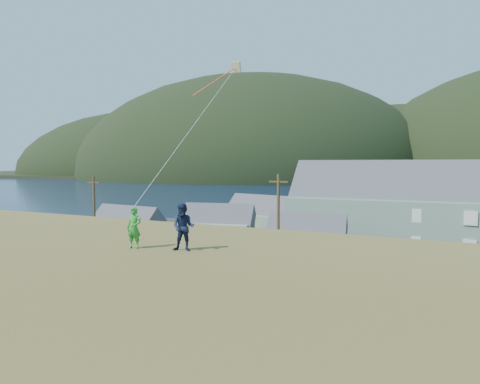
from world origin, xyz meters
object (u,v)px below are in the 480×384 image
lodge (458,212)px  kite_flyer_green (134,228)px  shed_palegreen_far (260,218)px  shed_palegreen_near (218,227)px  shed_teal (123,234)px  kite_flyer_navy (183,227)px  shed_white (306,241)px  wharf (326,222)px

lodge → kite_flyer_green: size_ratio=25.22×
lodge → shed_palegreen_far: lodge is taller
lodge → shed_palegreen_near: lodge is taller
shed_teal → lodge: bearing=30.8°
lodge → kite_flyer_navy: bearing=-104.9°
shed_palegreen_near → kite_flyer_navy: kite_flyer_navy is taller
shed_palegreen_near → kite_flyer_green: 37.41m
lodge → kite_flyer_green: lodge is taller
shed_palegreen_near → shed_white: shed_palegreen_near is taller
shed_palegreen_near → shed_palegreen_far: 8.75m
wharf → shed_white: bearing=-79.6°
shed_palegreen_near → kite_flyer_green: bearing=-79.0°
kite_flyer_navy → wharf: bearing=83.6°
shed_teal → kite_flyer_navy: size_ratio=5.58×
wharf → shed_palegreen_near: bearing=-105.8°
shed_palegreen_far → shed_teal: bearing=-102.3°
wharf → shed_palegreen_near: size_ratio=2.66×
kite_flyer_green → shed_teal: bearing=121.4°
shed_teal → shed_palegreen_near: bearing=59.2°
shed_teal → shed_palegreen_far: (8.90, 17.69, 0.21)m
wharf → lodge: size_ratio=0.71×
wharf → shed_white: size_ratio=3.07×
lodge → kite_flyer_navy: (-9.36, -39.64, 3.09)m
shed_palegreen_near → shed_white: 13.26m
shed_palegreen_far → kite_flyer_green: kite_flyer_green is taller
shed_teal → kite_flyer_green: (21.95, -24.58, 5.42)m
shed_palegreen_near → kite_flyer_green: (15.13, -33.77, 5.52)m
shed_white → shed_palegreen_far: size_ratio=0.73×
shed_white → kite_flyer_green: bearing=-92.4°
shed_palegreen_far → kite_flyer_green: 44.55m
wharf → kite_flyer_navy: kite_flyer_navy is taller
lodge → kite_flyer_green: (-11.16, -40.04, 3.01)m
shed_palegreen_near → kite_flyer_navy: (16.93, -33.37, 5.60)m
wharf → shed_palegreen_near: (-7.09, -25.01, 1.96)m
shed_palegreen_near → shed_white: (12.51, -4.39, 0.01)m
wharf → shed_teal: size_ratio=2.87×
shed_white → shed_palegreen_far: 16.59m
lodge → kite_flyer_navy: lodge is taller
shed_palegreen_near → shed_teal: bearing=-139.7°
wharf → shed_palegreen_near: 26.07m
wharf → kite_flyer_green: bearing=-82.2°
shed_palegreen_near → kite_flyer_navy: 37.84m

